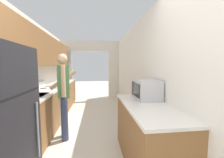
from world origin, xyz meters
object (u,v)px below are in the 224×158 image
at_px(range_oven, 52,104).
at_px(knife, 59,84).
at_px(microwave, 146,89).
at_px(person, 64,94).

xyz_separation_m(range_oven, knife, (0.04, 0.64, 0.44)).
bearing_deg(range_oven, microwave, -37.49).
distance_m(range_oven, knife, 0.78).
xyz_separation_m(range_oven, microwave, (1.96, -1.50, 0.59)).
bearing_deg(knife, microwave, -19.51).
bearing_deg(person, microwave, -124.81).
bearing_deg(knife, person, -44.23).
relative_size(range_oven, microwave, 2.03).
distance_m(microwave, knife, 2.89).
height_order(microwave, knife, microwave).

